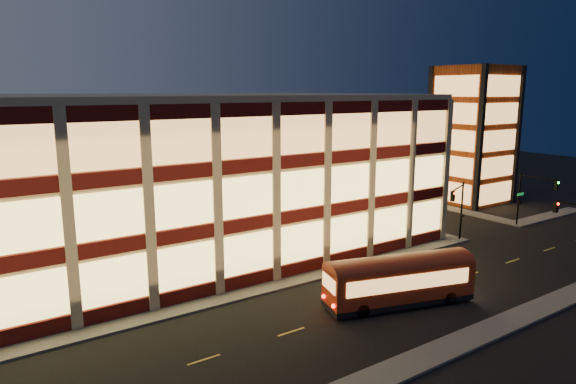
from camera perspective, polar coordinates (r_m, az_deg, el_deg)
ground at (r=38.90m, az=-2.32°, el=-11.26°), size 200.00×200.00×0.00m
sidewalk_office_south at (r=38.30m, az=-7.02°, el=-11.59°), size 54.00×2.00×0.15m
sidewalk_office_east at (r=65.13m, az=6.85°, el=-1.97°), size 2.00×30.00×0.15m
sidewalk_tower_south at (r=68.55m, az=26.76°, el=-2.45°), size 14.00×2.00×0.15m
sidewalk_tower_west at (r=72.72m, az=13.38°, el=-0.80°), size 2.00×30.00×0.15m
sidewalk_near at (r=29.80m, az=11.91°, el=-18.83°), size 100.00×2.00×0.15m
office_building at (r=50.62m, az=-15.52°, el=2.17°), size 50.45×30.45×14.50m
stair_tower at (r=72.92m, az=19.82°, el=5.96°), size 8.60×8.60×18.00m
traffic_signal_far at (r=52.56m, az=18.43°, el=-1.16°), size 3.79×1.87×6.00m
traffic_signal_right at (r=61.40m, az=25.47°, el=0.04°), size 1.20×4.37×6.00m
trolley_bus at (r=37.23m, az=12.27°, el=-9.27°), size 10.96×5.54×3.61m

